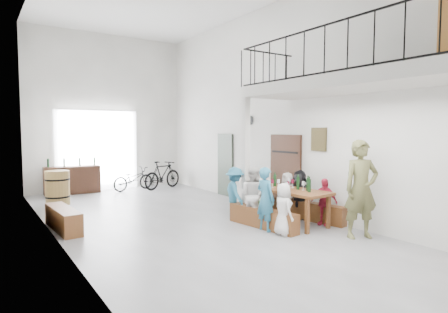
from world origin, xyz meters
TOP-DOWN VIEW (x-y plane):
  - floor at (0.00, 0.00)m, footprint 12.00×12.00m
  - room_walls at (0.00, 0.00)m, footprint 12.00×12.00m
  - gateway_portal at (-0.40, 5.94)m, footprint 2.80×0.08m
  - right_wall_decor at (2.70, -1.87)m, footprint 0.07×8.28m
  - balcony at (1.98, -3.13)m, footprint 1.52×5.62m
  - tasting_table at (1.85, -1.27)m, footprint 0.98×2.09m
  - bench_inner at (1.14, -1.26)m, footprint 0.51×1.84m
  - bench_wall at (2.47, -1.33)m, footprint 0.57×1.89m
  - tableware at (1.90, -1.38)m, footprint 0.64×1.11m
  - side_bench at (-2.50, 0.94)m, footprint 0.46×1.68m
  - oak_barrel at (-2.09, 3.88)m, footprint 0.66×0.66m
  - serving_counter at (-1.33, 5.65)m, footprint 1.76×0.58m
  - counter_bottles at (-1.33, 5.65)m, footprint 1.49×0.18m
  - guest_left_a at (1.10, -1.96)m, footprint 0.44×0.58m
  - guest_left_b at (1.03, -1.48)m, footprint 0.33×0.49m
  - guest_left_c at (1.15, -0.92)m, footprint 0.67×0.76m
  - guest_left_d at (1.09, -0.31)m, footprint 0.66×0.90m
  - guest_right_a at (2.42, -1.85)m, footprint 0.41×0.66m
  - guest_right_b at (2.41, -1.11)m, footprint 0.51×1.13m
  - guest_right_c at (2.48, -0.61)m, footprint 0.40×0.56m
  - host_standing at (2.25, -2.93)m, footprint 0.83×0.70m
  - potted_plant at (2.45, 0.56)m, footprint 0.43×0.40m
  - bicycle_near at (0.60, 5.18)m, footprint 1.63×0.85m
  - bicycle_far at (1.60, 4.91)m, footprint 1.75×1.01m

SIDE VIEW (x-z plane):
  - floor at x=0.00m, z-range 0.00..0.00m
  - potted_plant at x=2.45m, z-range 0.00..0.39m
  - bench_inner at x=1.14m, z-range 0.00..0.42m
  - bench_wall at x=2.47m, z-range 0.00..0.43m
  - side_bench at x=-2.50m, z-range 0.00..0.47m
  - bicycle_near at x=0.60m, z-range 0.00..0.82m
  - serving_counter at x=-1.33m, z-range 0.00..0.92m
  - oak_barrel at x=-2.09m, z-range 0.00..0.98m
  - bicycle_far at x=1.60m, z-range 0.00..1.02m
  - guest_right_a at x=2.42m, z-range 0.00..1.05m
  - guest_right_c at x=2.48m, z-range 0.00..1.06m
  - guest_left_a at x=1.10m, z-range 0.00..1.06m
  - guest_right_b at x=2.41m, z-range 0.00..1.17m
  - guest_left_d at x=1.09m, z-range 0.00..1.24m
  - guest_left_c at x=1.15m, z-range 0.00..1.32m
  - guest_left_b at x=1.03m, z-range 0.00..1.35m
  - tasting_table at x=1.85m, z-range 0.31..1.10m
  - tableware at x=1.90m, z-range 0.75..1.10m
  - host_standing at x=2.25m, z-range 0.00..1.93m
  - counter_bottles at x=-1.33m, z-range 0.92..1.20m
  - gateway_portal at x=-0.40m, z-range 0.00..2.80m
  - right_wall_decor at x=2.70m, z-range -0.80..4.28m
  - balcony at x=1.98m, z-range 0.97..4.96m
  - room_walls at x=0.00m, z-range -2.45..9.55m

